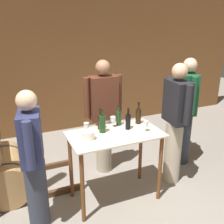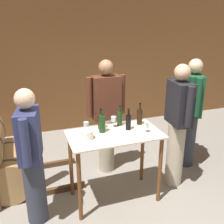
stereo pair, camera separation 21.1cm
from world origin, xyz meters
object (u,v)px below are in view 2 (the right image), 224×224
object	(u,v)px
wine_bottle_far_right	(140,116)
wine_glass_near_center	(114,119)
wine_bottle_left	(101,121)
wine_glass_near_left	(86,125)
wine_bottle_center	(120,118)
person_visitor_bearded	(178,124)
wine_bottle_right	(128,122)
person_visitor_with_scarf	(31,156)
wine_glass_near_right	(146,125)
wine_bottle_far_left	(102,123)
ice_bucket	(87,135)
person_visitor_near_door	(106,115)
person_host	(191,112)

from	to	relation	value
wine_bottle_far_right	wine_glass_near_center	xyz separation A→B (m)	(-0.36, 0.02, -0.00)
wine_bottle_left	wine_glass_near_left	size ratio (longest dim) A/B	2.00
wine_bottle_center	person_visitor_bearded	world-z (taller)	person_visitor_bearded
wine_bottle_right	person_visitor_with_scarf	xyz separation A→B (m)	(-1.21, -0.14, -0.19)
wine_bottle_far_right	wine_glass_near_right	xyz separation A→B (m)	(-0.04, -0.27, -0.02)
wine_glass_near_right	wine_bottle_center	bearing A→B (deg)	125.12
person_visitor_bearded	wine_bottle_far_left	bearing A→B (deg)	176.02
wine_glass_near_center	ice_bucket	world-z (taller)	wine_glass_near_center
wine_bottle_far_right	wine_glass_near_center	size ratio (longest dim) A/B	2.05
person_visitor_with_scarf	wine_bottle_center	bearing A→B (deg)	14.87
person_visitor_near_door	wine_bottle_left	bearing A→B (deg)	-115.75
wine_bottle_right	person_visitor_near_door	world-z (taller)	person_visitor_near_door
wine_glass_near_left	wine_glass_near_right	size ratio (longest dim) A/B	1.03
wine_bottle_far_left	wine_bottle_far_right	distance (m)	0.55
wine_glass_near_center	wine_glass_near_right	size ratio (longest dim) A/B	1.05
person_host	person_visitor_near_door	world-z (taller)	person_visitor_near_door
wine_glass_near_left	person_visitor_bearded	distance (m)	1.25
wine_bottle_center	person_visitor_bearded	bearing A→B (deg)	-14.79
person_visitor_with_scarf	person_visitor_bearded	world-z (taller)	person_visitor_bearded
wine_bottle_right	person_host	bearing A→B (deg)	16.43
ice_bucket	person_visitor_with_scarf	world-z (taller)	person_visitor_with_scarf
person_visitor_near_door	wine_glass_near_right	bearing A→B (deg)	-71.82
wine_glass_near_center	wine_bottle_far_left	bearing A→B (deg)	-152.12
wine_bottle_right	wine_glass_near_left	distance (m)	0.53
wine_glass_near_center	person_visitor_near_door	bearing A→B (deg)	82.72
wine_bottle_far_right	person_host	size ratio (longest dim) A/B	0.17
wine_bottle_far_left	wine_bottle_right	bearing A→B (deg)	-6.50
wine_glass_near_right	person_host	xyz separation A→B (m)	(1.02, 0.51, -0.12)
ice_bucket	person_visitor_with_scarf	bearing A→B (deg)	-175.42
wine_bottle_left	person_visitor_bearded	bearing A→B (deg)	-9.97
wine_bottle_far_left	ice_bucket	bearing A→B (deg)	-150.85
wine_bottle_far_left	wine_glass_near_left	bearing A→B (deg)	167.86
wine_bottle_left	person_visitor_with_scarf	world-z (taller)	person_visitor_with_scarf
wine_bottle_left	wine_glass_near_center	bearing A→B (deg)	-3.24
person_visitor_near_door	person_visitor_with_scarf	bearing A→B (deg)	-145.39
wine_glass_near_right	person_visitor_bearded	world-z (taller)	person_visitor_bearded
wine_bottle_right	wine_bottle_far_right	bearing A→B (deg)	28.39
wine_bottle_right	person_visitor_bearded	xyz separation A→B (m)	(0.71, -0.03, -0.12)
person_host	wine_bottle_center	bearing A→B (deg)	-171.56
person_visitor_with_scarf	person_visitor_near_door	distance (m)	1.37
wine_bottle_center	person_visitor_near_door	world-z (taller)	person_visitor_near_door
wine_bottle_right	wine_bottle_far_left	bearing A→B (deg)	173.50
person_host	person_visitor_with_scarf	bearing A→B (deg)	-168.44
wine_bottle_far_right	person_visitor_near_door	distance (m)	0.61
wine_bottle_center	wine_glass_near_right	world-z (taller)	wine_bottle_center
wine_bottle_far_left	wine_bottle_right	world-z (taller)	wine_bottle_far_left
wine_bottle_far_left	wine_glass_near_right	xyz separation A→B (m)	(0.51, -0.19, -0.02)
person_visitor_with_scarf	person_visitor_near_door	world-z (taller)	person_visitor_near_door
wine_bottle_far_right	person_host	world-z (taller)	person_host
wine_glass_near_left	person_host	size ratio (longest dim) A/B	0.08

